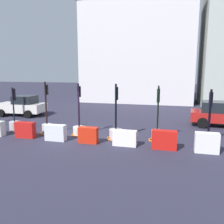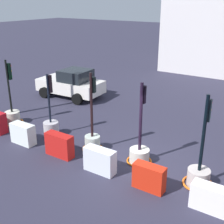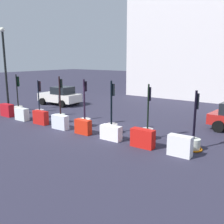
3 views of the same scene
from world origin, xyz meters
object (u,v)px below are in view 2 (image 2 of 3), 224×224
(construction_barrier_1, at_px, (23,134))
(construction_barrier_5, at_px, (212,199))
(traffic_light_2, at_px, (92,138))
(traffic_light_0, at_px, (12,114))
(construction_barrier_2, at_px, (59,145))
(traffic_light_4, at_px, (199,173))
(traffic_light_3, at_px, (140,150))
(traffic_light_1, at_px, (51,123))
(construction_barrier_3, at_px, (100,160))
(construction_barrier_4, at_px, (149,177))
(car_white_van, at_px, (72,84))

(construction_barrier_1, height_order, construction_barrier_5, construction_barrier_1)
(traffic_light_2, relative_size, construction_barrier_1, 2.92)
(traffic_light_0, xyz_separation_m, construction_barrier_2, (3.95, -1.08, -0.03))
(traffic_light_0, bearing_deg, traffic_light_4, -0.29)
(construction_barrier_1, bearing_deg, traffic_light_3, 15.92)
(traffic_light_1, distance_m, traffic_light_4, 6.41)
(traffic_light_0, relative_size, construction_barrier_3, 2.71)
(construction_barrier_1, distance_m, construction_barrier_5, 7.48)
(construction_barrier_4, distance_m, construction_barrier_5, 1.89)
(traffic_light_3, bearing_deg, traffic_light_0, -178.52)
(traffic_light_1, height_order, construction_barrier_3, traffic_light_1)
(construction_barrier_1, bearing_deg, construction_barrier_3, -0.04)
(car_white_van, bearing_deg, construction_barrier_1, -67.54)
(construction_barrier_2, height_order, construction_barrier_3, construction_barrier_2)
(construction_barrier_3, bearing_deg, traffic_light_1, 160.61)
(construction_barrier_3, distance_m, construction_barrier_4, 1.81)
(construction_barrier_4, distance_m, car_white_van, 9.79)
(traffic_light_1, distance_m, construction_barrier_1, 1.26)
(construction_barrier_5, distance_m, car_white_van, 11.35)
(traffic_light_0, bearing_deg, car_white_van, 94.10)
(construction_barrier_2, relative_size, car_white_van, 0.28)
(construction_barrier_3, distance_m, car_white_van, 8.40)
(traffic_light_0, bearing_deg, construction_barrier_4, -8.26)
(traffic_light_0, height_order, traffic_light_3, traffic_light_0)
(construction_barrier_1, distance_m, construction_barrier_3, 3.78)
(traffic_light_1, relative_size, construction_barrier_5, 2.30)
(construction_barrier_1, relative_size, car_white_van, 0.26)
(traffic_light_0, xyz_separation_m, construction_barrier_5, (9.52, -1.04, -0.08))
(construction_barrier_2, distance_m, construction_barrier_5, 5.57)
(car_white_van, bearing_deg, construction_barrier_3, -42.93)
(traffic_light_1, xyz_separation_m, construction_barrier_2, (1.54, -1.14, -0.09))
(traffic_light_1, bearing_deg, construction_barrier_2, -36.55)
(traffic_light_0, relative_size, traffic_light_4, 1.00)
(traffic_light_2, bearing_deg, traffic_light_4, -0.27)
(traffic_light_0, distance_m, traffic_light_3, 6.61)
(construction_barrier_3, bearing_deg, construction_barrier_4, 0.92)
(traffic_light_1, relative_size, traffic_light_4, 0.90)
(traffic_light_2, xyz_separation_m, car_white_van, (-5.00, 4.61, 0.29))
(traffic_light_2, relative_size, traffic_light_4, 1.02)
(traffic_light_2, distance_m, construction_barrier_1, 2.86)
(construction_barrier_4, bearing_deg, traffic_light_3, 128.68)
(construction_barrier_1, xyz_separation_m, construction_barrier_4, (5.60, 0.03, -0.01))
(traffic_light_0, distance_m, construction_barrier_5, 9.57)
(traffic_light_3, bearing_deg, construction_barrier_2, -154.85)
(construction_barrier_3, bearing_deg, construction_barrier_5, 1.41)
(car_white_van, bearing_deg, traffic_light_0, -85.90)
(traffic_light_1, distance_m, construction_barrier_5, 7.20)
(construction_barrier_2, height_order, car_white_van, car_white_van)
(construction_barrier_4, bearing_deg, construction_barrier_2, 179.55)
(traffic_light_4, height_order, construction_barrier_4, traffic_light_4)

